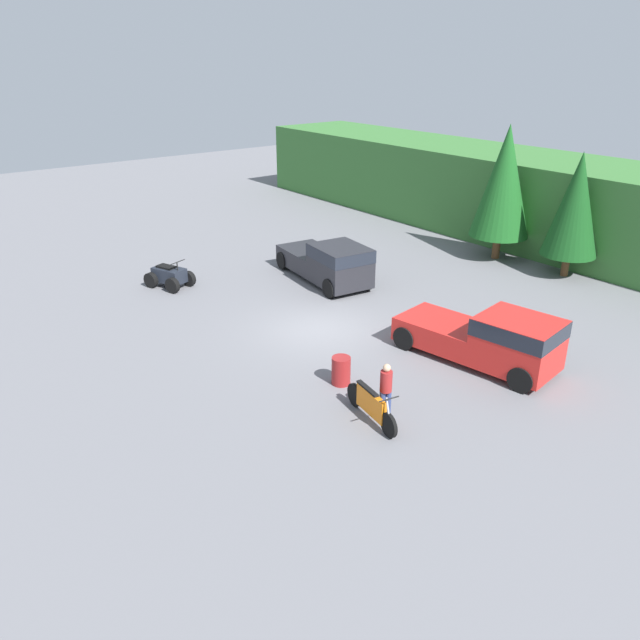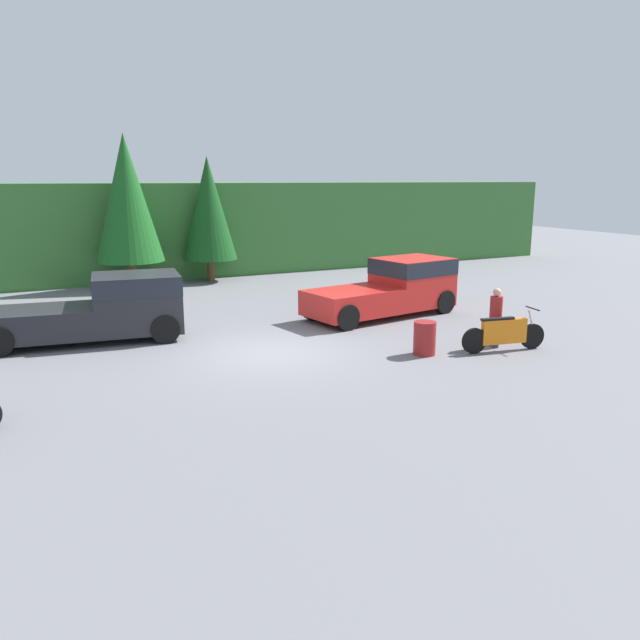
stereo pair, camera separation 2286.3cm
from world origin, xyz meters
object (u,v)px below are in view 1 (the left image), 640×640
pickup_truck_red (492,338)px  quad_atv (169,276)px  pickup_truck_second (330,261)px  steel_barrel (341,371)px  rider_person (386,388)px  dirt_bike (371,405)px

pickup_truck_red → quad_atv: 13.90m
pickup_truck_second → quad_atv: bearing=-116.2°
quad_atv → steel_barrel: bearing=-18.4°
pickup_truck_second → rider_person: size_ratio=3.37×
pickup_truck_red → quad_atv: pickup_truck_red is taller
rider_person → dirt_bike: bearing=-86.7°
dirt_bike → quad_atv: (-13.06, 0.20, -0.00)m
quad_atv → pickup_truck_second: bearing=35.6°
rider_person → steel_barrel: bearing=-172.4°
pickup_truck_second → rider_person: 10.84m
dirt_bike → rider_person: rider_person is taller
pickup_truck_second → steel_barrel: pickup_truck_second is taller
dirt_bike → quad_atv: size_ratio=1.10×
pickup_truck_red → rider_person: bearing=-97.1°
dirt_bike → steel_barrel: 2.19m
dirt_bike → pickup_truck_second: bearing=157.6°
pickup_truck_second → steel_barrel: size_ratio=6.22×
pickup_truck_red → steel_barrel: (-1.99, -4.55, -0.53)m
pickup_truck_second → dirt_bike: size_ratio=2.26×
pickup_truck_red → quad_atv: size_ratio=2.51×
pickup_truck_second → quad_atv: 6.87m
rider_person → pickup_truck_second: bearing=162.9°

